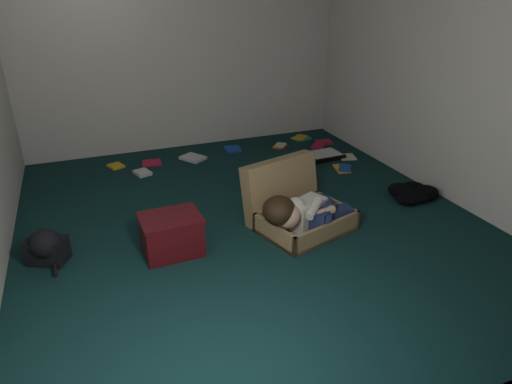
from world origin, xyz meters
TOP-DOWN VIEW (x-y plane):
  - floor at (0.00, 0.00)m, footprint 4.50×4.50m
  - wall_back at (0.00, 2.25)m, footprint 4.50×0.00m
  - wall_front at (0.00, -2.25)m, footprint 4.50×0.00m
  - wall_right at (2.00, 0.00)m, footprint 0.00×4.50m
  - suitcase at (0.35, -0.20)m, footprint 0.94×0.93m
  - person at (0.36, -0.40)m, footprint 0.86×0.43m
  - maroon_bin at (-0.77, -0.27)m, footprint 0.48×0.39m
  - backpack at (-1.70, -0.05)m, footprint 0.45×0.42m
  - clothing_pile at (1.70, -0.14)m, footprint 0.43×0.37m
  - paper_tray at (1.43, 1.18)m, footprint 0.45×0.35m
  - book_scatter at (0.64, 1.57)m, footprint 2.94×1.39m

SIDE VIEW (x-z plane):
  - floor at x=0.00m, z-range 0.00..0.00m
  - book_scatter at x=0.64m, z-range 0.00..0.02m
  - paper_tray at x=1.43m, z-range 0.00..0.06m
  - clothing_pile at x=1.70m, z-range 0.00..0.12m
  - backpack at x=-1.70m, z-range 0.00..0.21m
  - maroon_bin at x=-0.77m, z-range 0.00..0.33m
  - suitcase at x=0.35m, z-range -0.11..0.45m
  - person at x=0.36m, z-range 0.04..0.39m
  - wall_back at x=0.00m, z-range -0.95..3.55m
  - wall_front at x=0.00m, z-range -0.95..3.55m
  - wall_right at x=2.00m, z-range -0.95..3.55m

